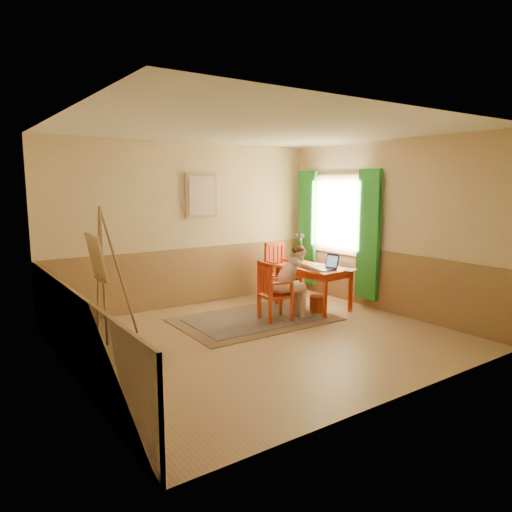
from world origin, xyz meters
TOP-DOWN VIEW (x-y plane):
  - room at (0.00, 0.00)m, footprint 5.04×4.54m
  - wainscot at (0.00, 0.80)m, footprint 5.00×4.50m
  - window at (2.42, 1.10)m, footprint 0.12×2.01m
  - wall_portrait at (0.25, 2.20)m, footprint 0.60×0.05m
  - rug at (0.39, 0.78)m, footprint 2.44×1.66m
  - table at (1.59, 0.78)m, footprint 0.82×1.26m
  - chair_left at (0.58, 0.57)m, footprint 0.48×0.47m
  - chair_back at (1.56, 1.66)m, footprint 0.48×0.50m
  - figure at (0.90, 0.53)m, footprint 0.88×0.43m
  - laptop at (1.60, 0.44)m, footprint 0.43×0.31m
  - papers at (1.70, 0.68)m, footprint 0.86×1.09m
  - vase at (1.77, 1.33)m, footprint 0.17×0.25m
  - wastebasket at (1.48, 0.54)m, footprint 0.32×0.32m
  - easel at (-1.83, 1.23)m, footprint 0.63×0.81m

SIDE VIEW (x-z plane):
  - rug at x=0.39m, z-range 0.00..0.02m
  - wastebasket at x=1.48m, z-range 0.00..0.28m
  - chair_left at x=0.58m, z-range 0.00..0.93m
  - wainscot at x=0.00m, z-range 0.00..1.00m
  - chair_back at x=1.56m, z-range 0.00..1.03m
  - table at x=1.59m, z-range 0.27..0.99m
  - figure at x=0.90m, z-range 0.06..1.22m
  - papers at x=1.70m, z-range 0.72..0.72m
  - laptop at x=1.60m, z-range 0.65..0.89m
  - vase at x=1.77m, z-range 0.70..1.21m
  - easel at x=-1.83m, z-range 0.17..1.98m
  - window at x=2.42m, z-range 0.25..2.45m
  - room at x=0.00m, z-range -0.02..2.82m
  - wall_portrait at x=0.25m, z-range 1.52..2.28m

